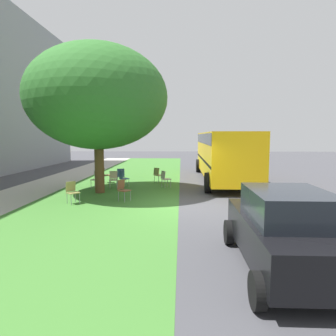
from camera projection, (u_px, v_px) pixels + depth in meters
ground at (184, 206)px, 11.40m from camera, size 80.00×80.00×0.00m
grass_verge at (102, 205)px, 11.54m from camera, size 48.00×6.00×0.01m
street_tree at (98, 98)px, 13.57m from camera, size 6.44×6.44×6.82m
chair_0 at (121, 175)px, 16.44m from camera, size 0.54×0.54×0.88m
chair_1 at (113, 178)px, 15.17m from camera, size 0.48×0.48×0.88m
chair_2 at (158, 174)px, 16.85m from camera, size 0.59×0.59×0.88m
chair_3 at (165, 178)px, 15.35m from camera, size 0.57×0.57×0.88m
chair_4 at (123, 188)px, 12.21m from camera, size 0.57×0.57×0.88m
chair_5 at (106, 174)px, 16.89m from camera, size 0.54×0.54×0.88m
chair_6 at (72, 191)px, 11.72m from camera, size 0.59×0.59×0.88m
chair_7 at (97, 178)px, 15.24m from camera, size 0.53×0.52×0.88m
chair_8 at (123, 177)px, 15.51m from camera, size 0.58×0.58×0.88m
parked_car at (285, 230)px, 5.82m from camera, size 3.70×1.92×1.65m
school_bus at (223, 151)px, 17.73m from camera, size 10.40×2.80×2.88m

